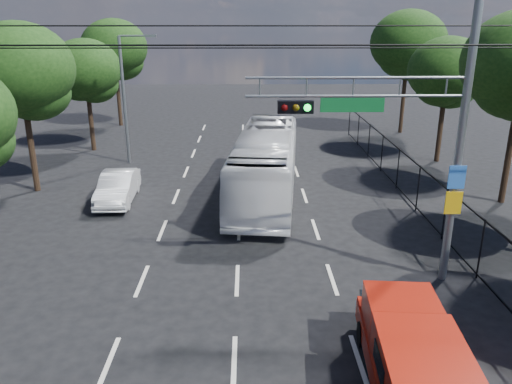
{
  "coord_description": "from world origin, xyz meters",
  "views": [
    {
      "loc": [
        0.35,
        -5.98,
        7.71
      ],
      "look_at": [
        0.6,
        8.38,
        2.8
      ],
      "focal_mm": 35.0,
      "sensor_mm": 36.0,
      "label": 1
    }
  ],
  "objects_px": {
    "signal_mast": "(422,114)",
    "white_bus": "(266,164)",
    "white_van": "(118,187)",
    "red_pickup": "(410,352)"
  },
  "relations": [
    {
      "from": "signal_mast",
      "to": "white_bus",
      "type": "xyz_separation_m",
      "value": [
        -4.09,
        8.13,
        -3.71
      ]
    },
    {
      "from": "signal_mast",
      "to": "white_van",
      "type": "height_order",
      "value": "signal_mast"
    },
    {
      "from": "red_pickup",
      "to": "white_van",
      "type": "height_order",
      "value": "red_pickup"
    },
    {
      "from": "red_pickup",
      "to": "white_bus",
      "type": "relative_size",
      "value": 0.44
    },
    {
      "from": "signal_mast",
      "to": "red_pickup",
      "type": "xyz_separation_m",
      "value": [
        -1.43,
        -4.93,
        -4.3
      ]
    },
    {
      "from": "signal_mast",
      "to": "red_pickup",
      "type": "height_order",
      "value": "signal_mast"
    },
    {
      "from": "red_pickup",
      "to": "signal_mast",
      "type": "bearing_deg",
      "value": 73.8
    },
    {
      "from": "white_van",
      "to": "red_pickup",
      "type": "bearing_deg",
      "value": -55.24
    },
    {
      "from": "red_pickup",
      "to": "white_bus",
      "type": "xyz_separation_m",
      "value": [
        -2.66,
        13.06,
        0.59
      ]
    },
    {
      "from": "signal_mast",
      "to": "white_bus",
      "type": "relative_size",
      "value": 0.86
    }
  ]
}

